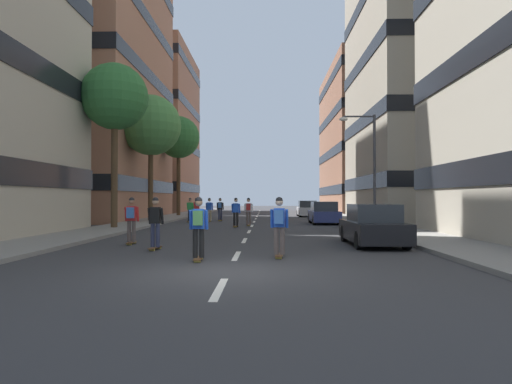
{
  "coord_description": "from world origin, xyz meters",
  "views": [
    {
      "loc": [
        0.9,
        -10.67,
        1.73
      ],
      "look_at": [
        0.0,
        29.13,
        2.3
      ],
      "focal_mm": 31.82,
      "sensor_mm": 36.0,
      "label": 1
    }
  ],
  "objects_px": {
    "street_tree_mid": "(115,98)",
    "skater_4": "(155,221)",
    "skater_6": "(190,209)",
    "skater_0": "(209,209)",
    "skater_2": "(198,224)",
    "parked_car_far": "(373,226)",
    "skater_5": "(196,208)",
    "skater_8": "(236,211)",
    "skater_3": "(279,223)",
    "parked_car_near": "(324,214)",
    "skater_7": "(220,208)",
    "parked_car_mid": "(307,209)",
    "street_tree_far": "(179,138)",
    "skater_9": "(131,218)",
    "skater_1": "(248,210)",
    "street_tree_near": "(151,126)",
    "streetlamp_right": "(368,157)"
  },
  "relations": [
    {
      "from": "parked_car_far",
      "to": "skater_8",
      "type": "bearing_deg",
      "value": 118.98
    },
    {
      "from": "skater_1",
      "to": "skater_7",
      "type": "bearing_deg",
      "value": 111.76
    },
    {
      "from": "skater_4",
      "to": "skater_6",
      "type": "distance_m",
      "value": 18.13
    },
    {
      "from": "skater_2",
      "to": "skater_9",
      "type": "height_order",
      "value": "same"
    },
    {
      "from": "parked_car_near",
      "to": "parked_car_mid",
      "type": "height_order",
      "value": "same"
    },
    {
      "from": "parked_car_far",
      "to": "skater_5",
      "type": "xyz_separation_m",
      "value": [
        -9.42,
        18.27,
        0.29
      ]
    },
    {
      "from": "skater_9",
      "to": "skater_7",
      "type": "bearing_deg",
      "value": 85.09
    },
    {
      "from": "street_tree_near",
      "to": "skater_1",
      "type": "height_order",
      "value": "street_tree_near"
    },
    {
      "from": "parked_car_far",
      "to": "streetlamp_right",
      "type": "height_order",
      "value": "streetlamp_right"
    },
    {
      "from": "skater_4",
      "to": "street_tree_near",
      "type": "bearing_deg",
      "value": 104.9
    },
    {
      "from": "parked_car_far",
      "to": "skater_5",
      "type": "bearing_deg",
      "value": 117.27
    },
    {
      "from": "skater_0",
      "to": "skater_2",
      "type": "bearing_deg",
      "value": -83.63
    },
    {
      "from": "parked_car_near",
      "to": "skater_9",
      "type": "xyz_separation_m",
      "value": [
        -9.04,
        -14.22,
        0.32
      ]
    },
    {
      "from": "skater_8",
      "to": "parked_car_near",
      "type": "bearing_deg",
      "value": 33.73
    },
    {
      "from": "street_tree_mid",
      "to": "skater_9",
      "type": "height_order",
      "value": "street_tree_mid"
    },
    {
      "from": "skater_2",
      "to": "parked_car_far",
      "type": "bearing_deg",
      "value": 36.83
    },
    {
      "from": "skater_5",
      "to": "skater_8",
      "type": "distance_m",
      "value": 8.62
    },
    {
      "from": "skater_0",
      "to": "skater_2",
      "type": "relative_size",
      "value": 1.0
    },
    {
      "from": "street_tree_mid",
      "to": "skater_0",
      "type": "bearing_deg",
      "value": 64.05
    },
    {
      "from": "skater_1",
      "to": "street_tree_near",
      "type": "bearing_deg",
      "value": 150.71
    },
    {
      "from": "street_tree_far",
      "to": "skater_8",
      "type": "xyz_separation_m",
      "value": [
        6.59,
        -15.96,
        -6.59
      ]
    },
    {
      "from": "street_tree_mid",
      "to": "streetlamp_right",
      "type": "bearing_deg",
      "value": 6.66
    },
    {
      "from": "parked_car_far",
      "to": "skater_2",
      "type": "distance_m",
      "value": 7.29
    },
    {
      "from": "parked_car_far",
      "to": "street_tree_mid",
      "type": "xyz_separation_m",
      "value": [
        -12.38,
        8.04,
        6.63
      ]
    },
    {
      "from": "skater_3",
      "to": "skater_5",
      "type": "relative_size",
      "value": 1.0
    },
    {
      "from": "skater_0",
      "to": "skater_9",
      "type": "xyz_separation_m",
      "value": [
        -0.86,
        -16.57,
        0.03
      ]
    },
    {
      "from": "skater_7",
      "to": "skater_8",
      "type": "distance_m",
      "value": 7.66
    },
    {
      "from": "street_tree_far",
      "to": "street_tree_near",
      "type": "bearing_deg",
      "value": -90.0
    },
    {
      "from": "skater_1",
      "to": "skater_2",
      "type": "xyz_separation_m",
      "value": [
        -0.75,
        -16.2,
        0.0
      ]
    },
    {
      "from": "street_tree_mid",
      "to": "skater_5",
      "type": "xyz_separation_m",
      "value": [
        2.96,
        10.24,
        -6.35
      ]
    },
    {
      "from": "skater_0",
      "to": "skater_7",
      "type": "distance_m",
      "value": 1.42
    },
    {
      "from": "parked_car_mid",
      "to": "parked_car_far",
      "type": "height_order",
      "value": "same"
    },
    {
      "from": "skater_0",
      "to": "skater_2",
      "type": "distance_m",
      "value": 21.16
    },
    {
      "from": "skater_2",
      "to": "skater_8",
      "type": "height_order",
      "value": "same"
    },
    {
      "from": "street_tree_mid",
      "to": "skater_2",
      "type": "xyz_separation_m",
      "value": [
        6.55,
        -12.4,
        -6.32
      ]
    },
    {
      "from": "skater_5",
      "to": "skater_7",
      "type": "xyz_separation_m",
      "value": [
        1.92,
        -0.36,
        0.03
      ]
    },
    {
      "from": "street_tree_mid",
      "to": "skater_4",
      "type": "relative_size",
      "value": 5.12
    },
    {
      "from": "skater_4",
      "to": "skater_6",
      "type": "bearing_deg",
      "value": 95.91
    },
    {
      "from": "parked_car_near",
      "to": "skater_8",
      "type": "height_order",
      "value": "skater_8"
    },
    {
      "from": "skater_0",
      "to": "skater_6",
      "type": "bearing_deg",
      "value": -167.2
    },
    {
      "from": "street_tree_near",
      "to": "streetlamp_right",
      "type": "relative_size",
      "value": 1.41
    },
    {
      "from": "parked_car_far",
      "to": "skater_1",
      "type": "height_order",
      "value": "skater_1"
    },
    {
      "from": "parked_car_far",
      "to": "skater_4",
      "type": "relative_size",
      "value": 2.47
    },
    {
      "from": "street_tree_far",
      "to": "skater_5",
      "type": "distance_m",
      "value": 10.88
    },
    {
      "from": "street_tree_mid",
      "to": "skater_5",
      "type": "height_order",
      "value": "street_tree_mid"
    },
    {
      "from": "street_tree_near",
      "to": "parked_car_near",
      "type": "bearing_deg",
      "value": -7.43
    },
    {
      "from": "skater_8",
      "to": "skater_2",
      "type": "bearing_deg",
      "value": -90.16
    },
    {
      "from": "streetlamp_right",
      "to": "skater_2",
      "type": "distance_m",
      "value": 16.42
    },
    {
      "from": "parked_car_mid",
      "to": "street_tree_far",
      "type": "xyz_separation_m",
      "value": [
        -12.38,
        -0.51,
        6.87
      ]
    },
    {
      "from": "street_tree_near",
      "to": "skater_7",
      "type": "relative_size",
      "value": 5.14
    }
  ]
}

